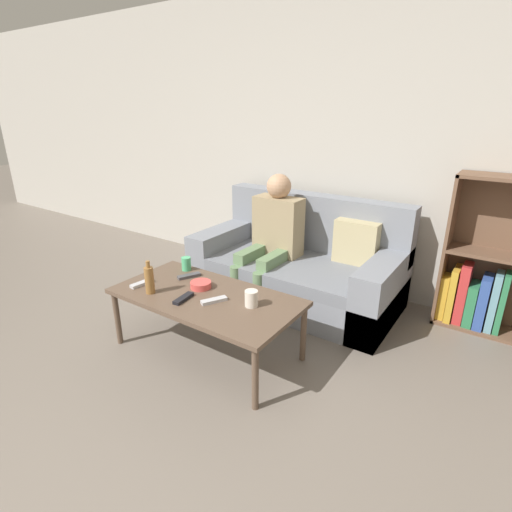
{
  "coord_description": "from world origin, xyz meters",
  "views": [
    {
      "loc": [
        1.42,
        -0.43,
        1.63
      ],
      "look_at": [
        -0.15,
        1.87,
        0.56
      ],
      "focal_mm": 28.0,
      "sensor_mm": 36.0,
      "label": 1
    }
  ],
  "objects_px": {
    "cup_near": "(251,298)",
    "tv_remote_1": "(142,283)",
    "couch": "(299,268)",
    "bookshelf": "(489,273)",
    "tv_remote_2": "(189,276)",
    "cup_far": "(186,264)",
    "person_adult": "(274,230)",
    "tv_remote_3": "(214,300)",
    "bottle": "(149,280)",
    "snack_bowl": "(201,285)",
    "coffee_table": "(206,300)",
    "tv_remote_0": "(183,298)"
  },
  "relations": [
    {
      "from": "snack_bowl",
      "to": "cup_near",
      "type": "bearing_deg",
      "value": -2.79
    },
    {
      "from": "coffee_table",
      "to": "snack_bowl",
      "type": "bearing_deg",
      "value": 146.22
    },
    {
      "from": "coffee_table",
      "to": "bottle",
      "type": "height_order",
      "value": "bottle"
    },
    {
      "from": "person_adult",
      "to": "tv_remote_3",
      "type": "relative_size",
      "value": 6.31
    },
    {
      "from": "cup_far",
      "to": "bottle",
      "type": "relative_size",
      "value": 0.45
    },
    {
      "from": "coffee_table",
      "to": "tv_remote_0",
      "type": "distance_m",
      "value": 0.16
    },
    {
      "from": "couch",
      "to": "tv_remote_2",
      "type": "height_order",
      "value": "couch"
    },
    {
      "from": "tv_remote_0",
      "to": "tv_remote_1",
      "type": "xyz_separation_m",
      "value": [
        -0.4,
        0.0,
        0.0
      ]
    },
    {
      "from": "person_adult",
      "to": "tv_remote_2",
      "type": "height_order",
      "value": "person_adult"
    },
    {
      "from": "cup_near",
      "to": "tv_remote_1",
      "type": "height_order",
      "value": "cup_near"
    },
    {
      "from": "tv_remote_0",
      "to": "tv_remote_2",
      "type": "relative_size",
      "value": 1.0
    },
    {
      "from": "person_adult",
      "to": "snack_bowl",
      "type": "bearing_deg",
      "value": -89.8
    },
    {
      "from": "bookshelf",
      "to": "snack_bowl",
      "type": "height_order",
      "value": "bookshelf"
    },
    {
      "from": "tv_remote_1",
      "to": "tv_remote_2",
      "type": "height_order",
      "value": "same"
    },
    {
      "from": "bookshelf",
      "to": "tv_remote_3",
      "type": "bearing_deg",
      "value": -133.55
    },
    {
      "from": "couch",
      "to": "cup_far",
      "type": "distance_m",
      "value": 1.01
    },
    {
      "from": "tv_remote_3",
      "to": "bottle",
      "type": "xyz_separation_m",
      "value": [
        -0.44,
        -0.14,
        0.09
      ]
    },
    {
      "from": "cup_near",
      "to": "coffee_table",
      "type": "bearing_deg",
      "value": -172.17
    },
    {
      "from": "person_adult",
      "to": "cup_near",
      "type": "distance_m",
      "value": 1.05
    },
    {
      "from": "person_adult",
      "to": "snack_bowl",
      "type": "distance_m",
      "value": 0.94
    },
    {
      "from": "tv_remote_0",
      "to": "tv_remote_1",
      "type": "height_order",
      "value": "same"
    },
    {
      "from": "coffee_table",
      "to": "cup_near",
      "type": "distance_m",
      "value": 0.35
    },
    {
      "from": "tv_remote_1",
      "to": "tv_remote_3",
      "type": "height_order",
      "value": "same"
    },
    {
      "from": "bookshelf",
      "to": "tv_remote_1",
      "type": "distance_m",
      "value": 2.55
    },
    {
      "from": "tv_remote_3",
      "to": "snack_bowl",
      "type": "distance_m",
      "value": 0.24
    },
    {
      "from": "person_adult",
      "to": "tv_remote_3",
      "type": "bearing_deg",
      "value": -78.18
    },
    {
      "from": "bookshelf",
      "to": "tv_remote_2",
      "type": "relative_size",
      "value": 6.74
    },
    {
      "from": "tv_remote_2",
      "to": "tv_remote_3",
      "type": "height_order",
      "value": "same"
    },
    {
      "from": "person_adult",
      "to": "bottle",
      "type": "bearing_deg",
      "value": -100.53
    },
    {
      "from": "snack_bowl",
      "to": "tv_remote_0",
      "type": "bearing_deg",
      "value": -81.83
    },
    {
      "from": "coffee_table",
      "to": "cup_near",
      "type": "relative_size",
      "value": 12.1
    },
    {
      "from": "bookshelf",
      "to": "tv_remote_3",
      "type": "height_order",
      "value": "bookshelf"
    },
    {
      "from": "bottle",
      "to": "couch",
      "type": "bearing_deg",
      "value": 70.49
    },
    {
      "from": "cup_near",
      "to": "tv_remote_2",
      "type": "relative_size",
      "value": 0.6
    },
    {
      "from": "coffee_table",
      "to": "cup_near",
      "type": "bearing_deg",
      "value": 7.83
    },
    {
      "from": "cup_far",
      "to": "bottle",
      "type": "height_order",
      "value": "bottle"
    },
    {
      "from": "person_adult",
      "to": "bottle",
      "type": "xyz_separation_m",
      "value": [
        -0.24,
        -1.18,
        -0.09
      ]
    },
    {
      "from": "cup_near",
      "to": "tv_remote_2",
      "type": "xyz_separation_m",
      "value": [
        -0.63,
        0.11,
        -0.04
      ]
    },
    {
      "from": "tv_remote_3",
      "to": "couch",
      "type": "bearing_deg",
      "value": 117.98
    },
    {
      "from": "person_adult",
      "to": "tv_remote_2",
      "type": "bearing_deg",
      "value": -102.56
    },
    {
      "from": "tv_remote_1",
      "to": "cup_far",
      "type": "bearing_deg",
      "value": 86.19
    },
    {
      "from": "couch",
      "to": "tv_remote_2",
      "type": "bearing_deg",
      "value": -113.91
    },
    {
      "from": "couch",
      "to": "bookshelf",
      "type": "xyz_separation_m",
      "value": [
        1.41,
        0.36,
        0.17
      ]
    },
    {
      "from": "tv_remote_0",
      "to": "tv_remote_3",
      "type": "distance_m",
      "value": 0.2
    },
    {
      "from": "tv_remote_0",
      "to": "coffee_table",
      "type": "bearing_deg",
      "value": 54.13
    },
    {
      "from": "person_adult",
      "to": "tv_remote_0",
      "type": "relative_size",
      "value": 6.22
    },
    {
      "from": "bottle",
      "to": "bookshelf",
      "type": "bearing_deg",
      "value": 41.23
    },
    {
      "from": "person_adult",
      "to": "cup_far",
      "type": "xyz_separation_m",
      "value": [
        -0.31,
        -0.75,
        -0.13
      ]
    },
    {
      "from": "couch",
      "to": "tv_remote_2",
      "type": "xyz_separation_m",
      "value": [
        -0.41,
        -0.93,
        0.16
      ]
    },
    {
      "from": "person_adult",
      "to": "bookshelf",
      "type": "bearing_deg",
      "value": 16.2
    }
  ]
}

